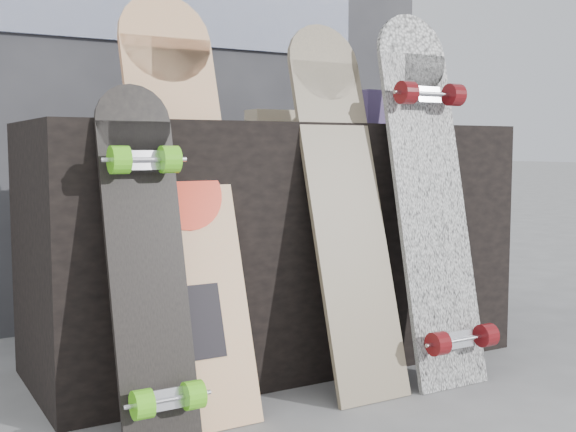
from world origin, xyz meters
TOP-DOWN VIEW (x-y plane):
  - ground at (0.00, 0.00)m, footprint 60.00×60.00m
  - vendor_table at (0.00, 0.50)m, footprint 1.60×0.60m
  - booth at (0.00, 1.35)m, footprint 2.40×0.22m
  - merch_box_purple at (-0.41, 0.58)m, footprint 0.18×0.12m
  - merch_box_small at (0.35, 0.43)m, footprint 0.14×0.14m
  - merch_box_flat at (0.11, 0.68)m, footprint 0.22×0.10m
  - longboard_geisha at (-0.44, 0.21)m, footprint 0.27×0.38m
  - longboard_celtic at (0.04, 0.15)m, footprint 0.25×0.33m
  - longboard_cascadia at (0.32, 0.08)m, footprint 0.26×0.33m
  - skateboard_dark at (-0.59, 0.09)m, footprint 0.20×0.29m

SIDE VIEW (x-z plane):
  - ground at x=0.00m, z-range 0.00..0.00m
  - vendor_table at x=0.00m, z-range 0.00..0.80m
  - skateboard_dark at x=-0.59m, z-range 0.01..0.90m
  - longboard_celtic at x=0.04m, z-range 0.03..1.14m
  - longboard_cascadia at x=0.32m, z-range 0.02..1.17m
  - longboard_geisha at x=-0.44m, z-range 0.03..1.20m
  - merch_box_flat at x=0.11m, z-range 0.80..0.86m
  - merch_box_purple at x=-0.41m, z-range 0.80..0.90m
  - merch_box_small at x=0.35m, z-range 0.80..0.92m
  - booth at x=0.00m, z-range 0.00..2.20m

